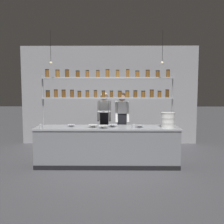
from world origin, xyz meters
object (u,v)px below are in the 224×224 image
prep_bowl_near_left (113,126)px  prep_bowl_far_left (103,127)px  container_stack (168,120)px  prep_bowl_near_right (140,126)px  chef_left (104,120)px  prep_bowl_center_back (71,126)px  spice_shelf_unit (107,89)px  serving_cup_by_board (134,126)px  prep_bowl_center_front (93,126)px  serving_cup_front (41,126)px  chef_center (122,121)px

prep_bowl_near_left → prep_bowl_far_left: 0.29m
container_stack → prep_bowl_far_left: size_ratio=1.56×
prep_bowl_near_right → chef_left: bearing=133.3°
prep_bowl_near_left → prep_bowl_center_back: size_ratio=1.17×
spice_shelf_unit → serving_cup_by_board: spice_shelf_unit is taller
prep_bowl_center_front → chef_left: bearing=75.7°
prep_bowl_near_right → serving_cup_front: 2.24m
spice_shelf_unit → serving_cup_by_board: (0.61, -0.50, -0.84)m
chef_left → prep_bowl_far_left: bearing=-89.1°
serving_cup_front → container_stack: bearing=3.6°
chef_left → prep_bowl_center_front: (-0.23, -0.90, -0.04)m
prep_bowl_center_front → prep_bowl_near_right: (1.08, -0.00, -0.00)m
serving_cup_front → chef_center: bearing=23.6°
serving_cup_by_board → prep_bowl_center_front: bearing=173.6°
prep_bowl_far_left → serving_cup_by_board: size_ratio=2.51×
chef_left → chef_center: (0.46, -0.28, 0.01)m
prep_bowl_near_left → prep_bowl_far_left: prep_bowl_far_left is taller
spice_shelf_unit → chef_center: size_ratio=1.88×
prep_bowl_near_left → serving_cup_by_board: 0.51m
spice_shelf_unit → serving_cup_front: bearing=-158.5°
spice_shelf_unit → prep_bowl_near_left: (0.13, -0.33, -0.86)m
prep_bowl_center_front → prep_bowl_near_right: size_ratio=1.14×
chef_left → prep_bowl_near_left: bearing=-74.8°
prep_bowl_center_front → serving_cup_by_board: 0.94m
prep_bowl_near_left → prep_bowl_center_front: (-0.46, -0.06, 0.00)m
spice_shelf_unit → chef_center: (0.37, 0.22, -0.81)m
prep_bowl_near_right → prep_bowl_far_left: 0.84m
spice_shelf_unit → prep_bowl_center_back: bearing=-161.0°
spice_shelf_unit → prep_bowl_near_right: size_ratio=16.57×
chef_center → serving_cup_by_board: (0.24, -0.73, -0.03)m
container_stack → prep_bowl_center_back: container_stack is taller
chef_left → chef_center: 0.54m
prep_bowl_near_right → serving_cup_by_board: size_ratio=2.19×
serving_cup_front → spice_shelf_unit: bearing=21.5°
spice_shelf_unit → prep_bowl_center_back: (-0.85, -0.29, -0.86)m
chef_center → prep_bowl_near_right: 0.74m
spice_shelf_unit → prep_bowl_center_back: spice_shelf_unit is taller
prep_bowl_center_back → serving_cup_front: serving_cup_front is taller
prep_bowl_near_right → serving_cup_front: (-2.23, -0.18, 0.02)m
chef_left → serving_cup_by_board: (0.71, -1.01, -0.03)m
prep_bowl_far_left → prep_bowl_center_front: bearing=151.6°
container_stack → serving_cup_by_board: size_ratio=3.91×
prep_bowl_near_right → chef_center: bearing=122.0°
prep_bowl_near_left → serving_cup_by_board: (0.48, -0.17, 0.02)m
container_stack → prep_bowl_center_back: bearing=177.3°
spice_shelf_unit → prep_bowl_near_right: spice_shelf_unit is taller
chef_left → container_stack: size_ratio=4.93×
chef_center → chef_left: bearing=145.8°
spice_shelf_unit → prep_bowl_near_right: (0.76, -0.40, -0.86)m
prep_bowl_center_front → prep_bowl_center_back: size_ratio=1.23×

